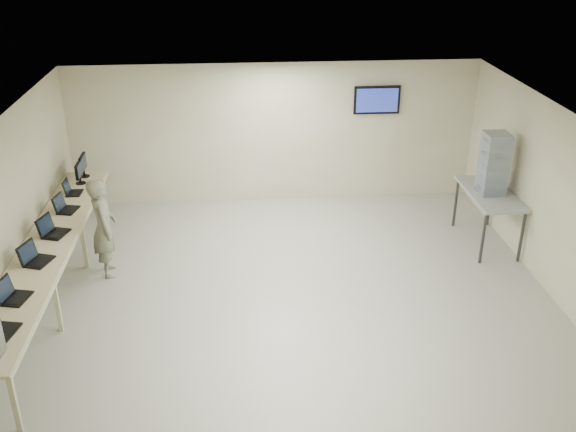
{
  "coord_description": "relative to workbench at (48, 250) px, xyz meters",
  "views": [
    {
      "loc": [
        -0.71,
        -8.63,
        5.34
      ],
      "look_at": [
        0.0,
        0.2,
        1.15
      ],
      "focal_mm": 40.0,
      "sensor_mm": 36.0,
      "label": 1
    }
  ],
  "objects": [
    {
      "name": "workbench",
      "position": [
        0.0,
        0.0,
        0.0
      ],
      "size": [
        0.76,
        6.0,
        0.9
      ],
      "color": "beige",
      "rests_on": "ground"
    },
    {
      "name": "room",
      "position": [
        3.62,
        0.06,
        0.58
      ],
      "size": [
        8.01,
        7.01,
        2.81
      ],
      "color": "#AFB09C",
      "rests_on": "ground"
    },
    {
      "name": "laptop_4",
      "position": [
        -0.02,
        1.22,
        0.15
      ],
      "size": [
        0.37,
        0.42,
        0.29
      ],
      "rotation": [
        0.0,
        0.0,
        -0.21
      ],
      "color": "black",
      "rests_on": "workbench"
    },
    {
      "name": "monitor_near",
      "position": [
        -0.01,
        2.41,
        0.32
      ],
      "size": [
        0.18,
        0.41,
        0.4
      ],
      "color": "black",
      "rests_on": "workbench"
    },
    {
      "name": "laptop_1",
      "position": [
        -0.07,
        -1.46,
        0.15
      ],
      "size": [
        0.39,
        0.43,
        0.3
      ],
      "rotation": [
        0.0,
        0.0,
        -0.23
      ],
      "color": "black",
      "rests_on": "workbench"
    },
    {
      "name": "side_table",
      "position": [
        7.19,
        1.23,
        0.08
      ],
      "size": [
        0.76,
        1.63,
        0.98
      ],
      "color": "gray",
      "rests_on": "ground"
    },
    {
      "name": "laptop_2",
      "position": [
        -0.04,
        -0.51,
        0.15
      ],
      "size": [
        0.44,
        0.47,
        0.31
      ],
      "rotation": [
        0.0,
        0.0,
        -0.33
      ],
      "color": "black",
      "rests_on": "workbench"
    },
    {
      "name": "storage_bins",
      "position": [
        7.17,
        1.23,
        0.68
      ],
      "size": [
        0.4,
        0.45,
        1.06
      ],
      "color": "gray",
      "rests_on": "side_table"
    },
    {
      "name": "laptop_3",
      "position": [
        -0.01,
        0.35,
        0.15
      ],
      "size": [
        0.44,
        0.47,
        0.31
      ],
      "rotation": [
        0.0,
        0.0,
        -0.3
      ],
      "color": "black",
      "rests_on": "workbench"
    },
    {
      "name": "laptop_5",
      "position": [
        -0.07,
        1.94,
        0.14
      ],
      "size": [
        0.28,
        0.34,
        0.26
      ],
      "rotation": [
        0.0,
        0.0,
        -0.03
      ],
      "color": "black",
      "rests_on": "workbench"
    },
    {
      "name": "soldier",
      "position": [
        0.69,
        0.69,
        0.0
      ],
      "size": [
        0.54,
        0.69,
        1.66
      ],
      "primitive_type": "imported",
      "rotation": [
        0.0,
        0.0,
        1.83
      ],
      "color": "#616952",
      "rests_on": "ground"
    },
    {
      "name": "monitor_far",
      "position": [
        -0.01,
        2.75,
        0.33
      ],
      "size": [
        0.19,
        0.42,
        0.42
      ],
      "color": "black",
      "rests_on": "workbench"
    }
  ]
}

